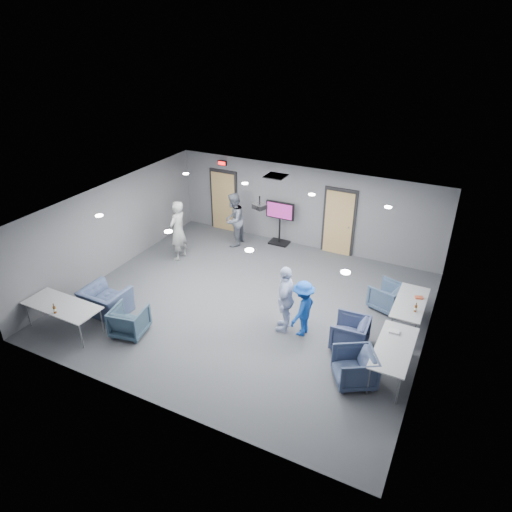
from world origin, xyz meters
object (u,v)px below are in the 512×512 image
at_px(chair_front_a, 129,321).
at_px(person_a, 178,231).
at_px(chair_right_c, 354,368).
at_px(chair_front_b, 106,301).
at_px(person_c, 286,299).
at_px(person_d, 303,308).
at_px(bottle_front, 55,310).
at_px(table_front_left, 62,306).
at_px(tv_stand, 280,220).
at_px(table_right_a, 410,303).
at_px(bottle_right, 416,308).
at_px(projector, 259,206).
at_px(person_b, 234,220).
at_px(chair_right_a, 387,296).
at_px(chair_right_b, 350,333).
at_px(table_right_b, 394,349).

bearing_deg(chair_front_a, person_a, -83.46).
xyz_separation_m(chair_right_c, chair_front_b, (-6.43, -0.39, -0.02)).
bearing_deg(person_c, person_d, 80.15).
height_order(person_c, bottle_front, person_c).
height_order(person_a, chair_front_a, person_a).
bearing_deg(table_front_left, tv_stand, 69.01).
relative_size(person_a, table_right_a, 1.14).
xyz_separation_m(person_a, person_c, (4.46, -1.90, -0.09)).
relative_size(bottle_right, projector, 0.63).
xyz_separation_m(person_b, table_front_left, (-1.40, -5.99, -0.22)).
relative_size(person_a, chair_front_a, 2.40).
height_order(person_a, chair_right_a, person_a).
xyz_separation_m(person_a, chair_right_b, (6.07, -1.85, -0.59)).
bearing_deg(chair_front_b, chair_right_a, -150.65).
height_order(table_right_b, tv_stand, tv_stand).
distance_m(chair_right_a, chair_right_b, 2.02).
distance_m(person_b, bottle_right, 6.72).
distance_m(person_a, chair_right_b, 6.37).
xyz_separation_m(chair_right_b, chair_right_c, (0.42, -1.11, 0.01)).
bearing_deg(chair_right_b, table_front_left, -71.55).
height_order(table_front_left, bottle_front, bottle_front).
xyz_separation_m(chair_right_a, chair_right_c, (0.00, -3.09, 0.02)).
bearing_deg(person_b, chair_front_b, -17.26).
xyz_separation_m(person_c, chair_right_b, (1.61, 0.05, -0.50)).
xyz_separation_m(person_a, projector, (2.96, -0.30, 1.44)).
xyz_separation_m(chair_right_c, table_front_left, (-6.82, -1.39, 0.31)).
xyz_separation_m(chair_front_b, table_right_b, (7.08, 0.99, 0.33)).
bearing_deg(table_right_a, table_front_left, 117.49).
bearing_deg(person_d, table_front_left, -57.91).
distance_m(person_b, projector, 3.09).
bearing_deg(chair_right_a, tv_stand, -100.24).
bearing_deg(bottle_right, person_b, 158.34).
bearing_deg(person_b, bottle_right, 62.48).
xyz_separation_m(table_right_b, bottle_right, (0.17, 1.52, 0.14)).
height_order(person_b, tv_stand, person_b).
bearing_deg(chair_front_b, bottle_front, 79.71).
distance_m(table_front_left, projector, 5.50).
height_order(chair_right_c, bottle_right, bottle_right).
xyz_separation_m(person_c, chair_right_c, (2.04, -1.06, -0.49)).
height_order(person_a, person_c, person_a).
xyz_separation_m(chair_right_c, chair_front_a, (-5.32, -0.79, -0.02)).
distance_m(person_a, projector, 3.31).
distance_m(person_a, chair_front_b, 3.41).
bearing_deg(chair_front_b, person_c, -160.72).
xyz_separation_m(chair_right_a, table_right_b, (0.65, -2.49, 0.33)).
relative_size(chair_front_b, bottle_right, 4.44).
height_order(chair_right_c, chair_front_a, chair_right_c).
xyz_separation_m(chair_right_c, bottle_right, (0.82, 2.12, 0.44)).
height_order(person_d, chair_right_c, person_d).
height_order(table_right_b, table_front_left, same).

